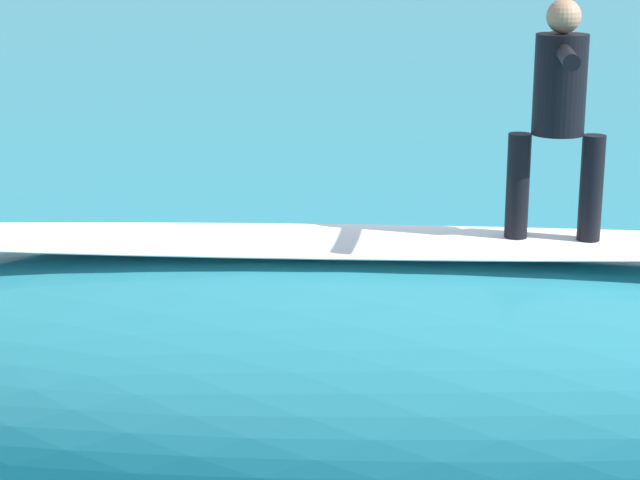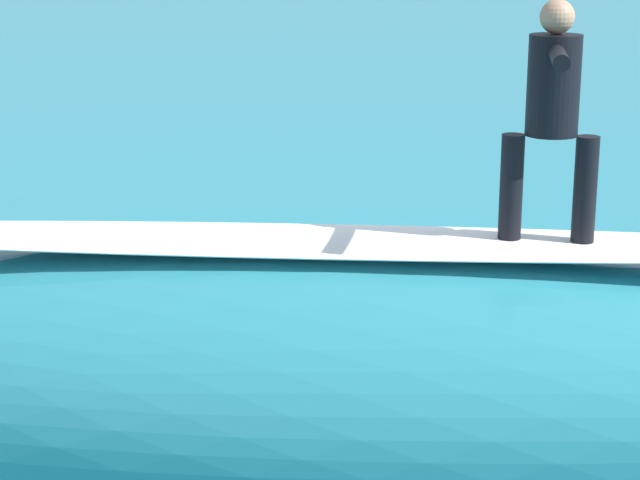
# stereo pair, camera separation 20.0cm
# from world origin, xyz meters

# --- Properties ---
(ground_plane) EXTENTS (120.00, 120.00, 0.00)m
(ground_plane) POSITION_xyz_m (0.00, 0.00, 0.00)
(ground_plane) COLOR teal
(wave_crest) EXTENTS (9.44, 3.68, 1.83)m
(wave_crest) POSITION_xyz_m (0.02, 2.34, 0.91)
(wave_crest) COLOR teal
(wave_crest) RESTS_ON ground_plane
(wave_foam_lip) EXTENTS (7.85, 2.00, 0.08)m
(wave_foam_lip) POSITION_xyz_m (0.02, 2.34, 1.87)
(wave_foam_lip) COLOR white
(wave_foam_lip) RESTS_ON wave_crest
(surfboard_riding) EXTENTS (2.21, 0.68, 0.07)m
(surfboard_riding) POSITION_xyz_m (-1.38, 2.12, 1.86)
(surfboard_riding) COLOR #33B2D1
(surfboard_riding) RESTS_ON wave_crest
(surfer_riding) EXTENTS (0.59, 1.40, 1.48)m
(surfer_riding) POSITION_xyz_m (-1.38, 2.12, 2.76)
(surfer_riding) COLOR black
(surfer_riding) RESTS_ON surfboard_riding
(surfboard_paddling) EXTENTS (1.34, 2.19, 0.06)m
(surfboard_paddling) POSITION_xyz_m (2.27, -1.20, 0.03)
(surfboard_paddling) COLOR #E0563D
(surfboard_paddling) RESTS_ON ground_plane
(surfer_paddling) EXTENTS (0.91, 1.72, 0.32)m
(surfer_paddling) POSITION_xyz_m (2.33, -1.33, 0.20)
(surfer_paddling) COLOR black
(surfer_paddling) RESTS_ON surfboard_paddling
(buoy_marker) EXTENTS (0.66, 0.66, 1.13)m
(buoy_marker) POSITION_xyz_m (3.69, -0.18, 0.34)
(buoy_marker) COLOR orange
(buoy_marker) RESTS_ON ground_plane
(foam_patch_mid) EXTENTS (1.11, 1.23, 0.09)m
(foam_patch_mid) POSITION_xyz_m (1.41, -0.29, 0.05)
(foam_patch_mid) COLOR white
(foam_patch_mid) RESTS_ON ground_plane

